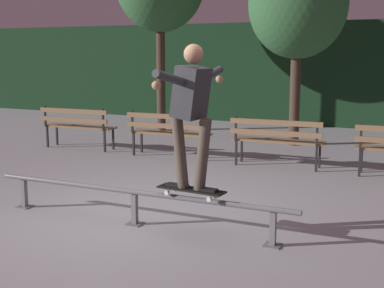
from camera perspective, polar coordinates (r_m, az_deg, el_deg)
ground_plane at (r=6.44m, az=-5.13°, el=-8.04°), size 90.00×90.00×0.00m
hedge_backdrop at (r=15.17m, az=13.27°, el=7.43°), size 24.00×1.20×2.79m
grind_rail at (r=6.16m, az=-6.23°, el=-5.75°), size 3.89×0.18×0.42m
skateboard at (r=5.79m, az=-0.09°, el=-4.98°), size 0.79×0.27×0.09m
skateboarder at (r=5.62m, az=-0.07°, el=4.28°), size 0.63×1.41×1.56m
park_bench_leftmost at (r=11.11m, az=-12.30°, el=2.20°), size 1.61×0.46×0.88m
park_bench_left_center at (r=9.99m, az=-2.59°, el=1.58°), size 1.61×0.46×0.88m
park_bench_right_center at (r=9.22m, az=9.12°, el=0.76°), size 1.61×0.46×0.88m
tree_behind_benches at (r=11.52m, az=11.36°, el=14.51°), size 2.06×2.06×4.10m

